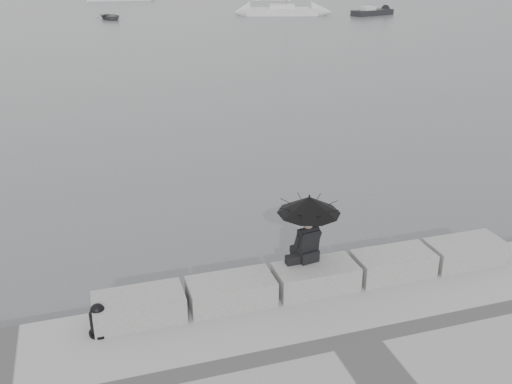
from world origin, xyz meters
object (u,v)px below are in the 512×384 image
object	(u,v)px
mooring_bollard	(99,322)
dinghy	(111,17)
sailboat_right	(282,11)
seated_person	(309,213)
small_motorboat	(372,12)

from	to	relation	value
mooring_bollard	dinghy	xyz separation A→B (m)	(4.22, 55.62, -0.45)
sailboat_right	dinghy	bearing A→B (deg)	-168.41
sailboat_right	dinghy	distance (m)	18.70
mooring_bollard	dinghy	distance (m)	55.78
seated_person	mooring_bollard	distance (m)	4.26
mooring_bollard	small_motorboat	xyz separation A→B (m)	(32.63, 51.31, -0.43)
seated_person	small_motorboat	xyz separation A→B (m)	(28.60, 50.81, -1.70)
small_motorboat	dinghy	bearing A→B (deg)	155.38
mooring_bollard	seated_person	bearing A→B (deg)	7.04
seated_person	small_motorboat	bearing A→B (deg)	50.75
sailboat_right	seated_person	bearing A→B (deg)	-93.49
seated_person	mooring_bollard	world-z (taller)	seated_person
mooring_bollard	small_motorboat	world-z (taller)	mooring_bollard
mooring_bollard	small_motorboat	distance (m)	60.81
sailboat_right	dinghy	size ratio (longest dim) A/B	3.68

